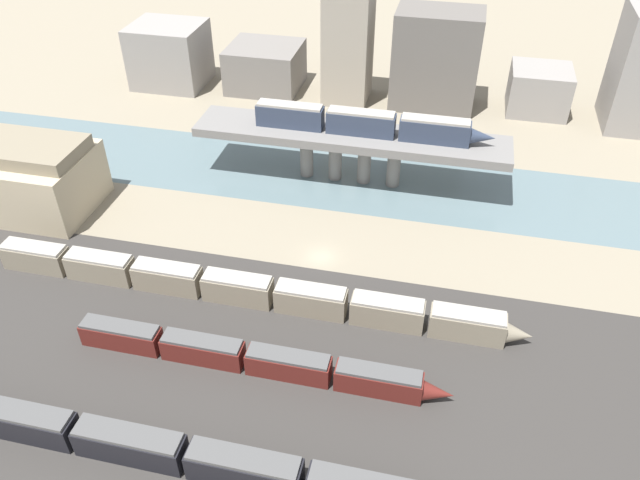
# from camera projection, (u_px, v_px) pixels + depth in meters

# --- Properties ---
(ground_plane) EXTENTS (400.00, 400.00, 0.00)m
(ground_plane) POSITION_uv_depth(u_px,v_px,m) (321.00, 257.00, 93.49)
(ground_plane) COLOR gray
(railbed_yard) EXTENTS (280.00, 42.00, 0.01)m
(railbed_yard) POSITION_uv_depth(u_px,v_px,m) (277.00, 379.00, 74.93)
(railbed_yard) COLOR #33302D
(railbed_yard) RESTS_ON ground
(river_water) EXTENTS (320.00, 20.62, 0.01)m
(river_water) POSITION_uv_depth(u_px,v_px,m) (349.00, 179.00, 110.87)
(river_water) COLOR slate
(river_water) RESTS_ON ground
(bridge) EXTENTS (53.56, 9.48, 9.29)m
(bridge) POSITION_uv_depth(u_px,v_px,m) (350.00, 141.00, 106.18)
(bridge) COLOR slate
(bridge) RESTS_ON ground
(train_on_bridge) EXTENTS (39.91, 2.87, 4.07)m
(train_on_bridge) POSITION_uv_depth(u_px,v_px,m) (368.00, 123.00, 103.49)
(train_on_bridge) COLOR #2D384C
(train_on_bridge) RESTS_ON bridge
(train_yard_near) EXTENTS (91.86, 2.97, 3.83)m
(train_yard_near) POSITION_uv_depth(u_px,v_px,m) (35.00, 424.00, 67.56)
(train_yard_near) COLOR black
(train_yard_near) RESTS_ON ground
(train_yard_mid) EXTENTS (46.50, 2.63, 3.41)m
(train_yard_mid) POSITION_uv_depth(u_px,v_px,m) (255.00, 359.00, 75.26)
(train_yard_mid) COLOR #5B1E19
(train_yard_mid) RESTS_ON ground
(train_yard_far) EXTENTS (74.54, 3.01, 3.99)m
(train_yard_far) POSITION_uv_depth(u_px,v_px,m) (246.00, 290.00, 84.69)
(train_yard_far) COLOR gray
(train_yard_far) RESTS_ON ground
(warehouse_building) EXTENTS (21.57, 14.88, 11.90)m
(warehouse_building) POSITION_uv_depth(u_px,v_px,m) (25.00, 176.00, 101.02)
(warehouse_building) COLOR tan
(warehouse_building) RESTS_ON ground
(city_block_far_left) EXTENTS (15.57, 13.51, 13.49)m
(city_block_far_left) POSITION_uv_depth(u_px,v_px,m) (170.00, 55.00, 140.09)
(city_block_far_left) COLOR gray
(city_block_far_left) RESTS_ON ground
(city_block_left) EXTENTS (15.70, 14.16, 9.59)m
(city_block_left) POSITION_uv_depth(u_px,v_px,m) (265.00, 67.00, 139.44)
(city_block_left) COLOR slate
(city_block_left) RESTS_ON ground
(city_block_center) EXTENTS (9.46, 10.81, 22.97)m
(city_block_center) POSITION_uv_depth(u_px,v_px,m) (348.00, 47.00, 130.87)
(city_block_center) COLOR gray
(city_block_center) RESTS_ON ground
(city_block_right) EXTENTS (17.45, 11.29, 20.09)m
(city_block_right) POSITION_uv_depth(u_px,v_px,m) (436.00, 59.00, 129.11)
(city_block_right) COLOR #605B56
(city_block_right) RESTS_ON ground
(city_block_far_right) EXTENTS (12.20, 11.50, 9.18)m
(city_block_far_right) POSITION_uv_depth(u_px,v_px,m) (539.00, 90.00, 130.17)
(city_block_far_right) COLOR gray
(city_block_far_right) RESTS_ON ground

